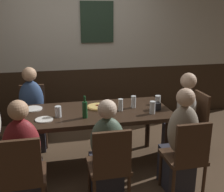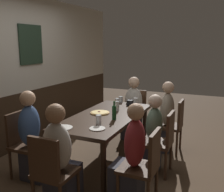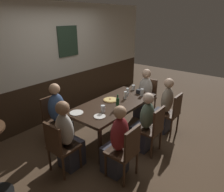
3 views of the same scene
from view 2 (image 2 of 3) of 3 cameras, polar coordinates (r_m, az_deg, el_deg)
name	(u,v)px [view 2 (image 2 of 3)]	position (r m, az deg, el deg)	size (l,w,h in m)	color
ground_plane	(106,162)	(4.10, -1.26, -14.20)	(12.00, 12.00, 0.00)	#4C3826
wall_back	(17,72)	(4.68, -20.00, 4.97)	(6.40, 0.13, 2.60)	#332316
dining_table	(106,120)	(3.86, -1.31, -5.34)	(1.83, 0.86, 0.74)	black
chair_mid_near	(162,139)	(3.65, 10.93, -9.28)	(0.40, 0.40, 0.88)	#422B1C
chair_head_west	(51,170)	(2.86, -13.21, -15.48)	(0.40, 0.40, 0.88)	#422B1C
chair_right_near	(174,123)	(4.40, 13.37, -5.76)	(0.40, 0.40, 0.88)	#422B1C
chair_left_near	(145,164)	(2.94, 7.18, -14.54)	(0.40, 0.40, 0.88)	#422B1C
chair_left_far	(24,141)	(3.74, -18.78, -9.22)	(0.40, 0.40, 0.88)	#422B1C
chair_head_east	(135,110)	(5.10, 5.13, -3.11)	(0.40, 0.40, 0.88)	#422B1C
person_mid_near	(150,140)	(3.70, 8.41, -9.44)	(0.34, 0.37, 1.11)	#2D2D38
person_head_west	(60,163)	(2.98, -11.29, -14.21)	(0.37, 0.34, 1.17)	#2D2D38
person_right_near	(164,122)	(4.43, 11.31, -5.56)	(0.34, 0.37, 1.17)	#2D2D38
person_left_near	(131,162)	(2.98, 4.11, -14.21)	(0.34, 0.37, 1.16)	#2D2D38
person_left_far	(33,142)	(3.63, -16.89, -9.59)	(0.34, 0.37, 1.19)	#2D2D38
person_head_east	(133,112)	(4.95, 4.52, -3.55)	(0.37, 0.34, 1.16)	#2D2D38
pizza	(100,113)	(3.93, -2.66, -3.66)	(0.29, 0.29, 0.03)	tan
beer_glass_tall	(99,121)	(3.39, -2.96, -5.39)	(0.07, 0.07, 0.13)	silver
beer_glass_half	(135,103)	(4.32, 5.14, -1.50)	(0.07, 0.07, 0.15)	silver
pint_glass_pale	(121,100)	(4.63, 1.93, -0.83)	(0.07, 0.07, 0.11)	silver
tumbler_water	(117,107)	(4.07, 1.15, -2.32)	(0.06, 0.06, 0.15)	silver
highball_clear	(117,104)	(4.27, 1.16, -1.66)	(0.06, 0.06, 0.15)	silver
beer_bottle_green	(114,112)	(3.60, 0.48, -3.59)	(0.06, 0.06, 0.26)	#194723
plate_white_large	(63,128)	(3.32, -10.65, -6.85)	(0.24, 0.24, 0.01)	white
plate_white_small	(97,129)	(3.24, -3.23, -7.13)	(0.20, 0.20, 0.01)	white
condiment_caddy	(130,103)	(4.45, 4.01, -1.43)	(0.11, 0.09, 0.09)	black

